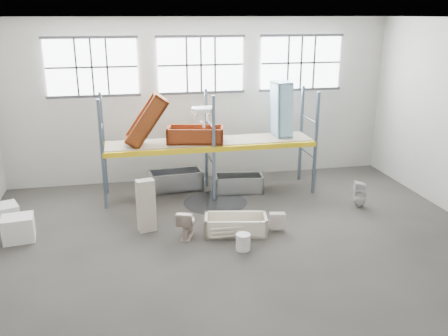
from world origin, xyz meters
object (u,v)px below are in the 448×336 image
object	(u,v)px
bathtub_beige	(236,225)
bucket	(243,242)
blue_tub_upright	(281,109)
toilet_white	(360,194)
carton_near	(18,228)
cistern_tall	(146,206)
rust_tub_flat	(195,135)
steel_tub_left	(176,180)
steel_tub_right	(239,184)
toilet_beige	(187,223)

from	to	relation	value
bathtub_beige	bucket	distance (m)	0.87
bucket	blue_tub_upright	bearing A→B (deg)	61.57
bathtub_beige	toilet_white	world-z (taller)	toilet_white
carton_near	blue_tub_upright	bearing A→B (deg)	18.16
cistern_tall	bucket	bearing A→B (deg)	-47.86
toilet_white	rust_tub_flat	world-z (taller)	rust_tub_flat
rust_tub_flat	blue_tub_upright	size ratio (longest dim) A/B	0.97
rust_tub_flat	carton_near	xyz separation A→B (m)	(-4.52, -2.08, -1.52)
blue_tub_upright	bucket	bearing A→B (deg)	-118.43
steel_tub_left	rust_tub_flat	distance (m)	1.73
steel_tub_right	bucket	size ratio (longest dim) A/B	3.69
blue_tub_upright	toilet_white	bearing A→B (deg)	-51.61
bathtub_beige	bucket	bearing A→B (deg)	-81.33
bathtub_beige	rust_tub_flat	xyz separation A→B (m)	(-0.54, 2.75, 1.60)
toilet_white	blue_tub_upright	bearing A→B (deg)	-126.18
toilet_beige	bathtub_beige	bearing A→B (deg)	-163.05
toilet_beige	steel_tub_left	xyz separation A→B (m)	(0.09, 3.27, -0.06)
bathtub_beige	blue_tub_upright	distance (m)	4.25
steel_tub_right	rust_tub_flat	distance (m)	2.01
cistern_tall	toilet_white	distance (m)	5.83
steel_tub_right	blue_tub_upright	bearing A→B (deg)	11.25
toilet_white	steel_tub_right	size ratio (longest dim) A/B	0.52
toilet_beige	cistern_tall	size ratio (longest dim) A/B	0.53
toilet_beige	steel_tub_right	xyz separation A→B (m)	(1.91, 2.68, -0.09)
steel_tub_right	blue_tub_upright	xyz separation A→B (m)	(1.34, 0.27, 2.14)
bathtub_beige	carton_near	distance (m)	5.11
toilet_beige	blue_tub_upright	xyz separation A→B (m)	(3.25, 2.94, 2.05)
bucket	toilet_beige	bearing A→B (deg)	140.57
toilet_beige	steel_tub_left	size ratio (longest dim) A/B	0.44
bathtub_beige	rust_tub_flat	distance (m)	3.23
toilet_white	carton_near	bearing A→B (deg)	-72.90
bathtub_beige	toilet_beige	distance (m)	1.19
steel_tub_left	toilet_beige	bearing A→B (deg)	-91.62
bathtub_beige	blue_tub_upright	xyz separation A→B (m)	(2.07, 3.01, 2.17)
toilet_white	blue_tub_upright	distance (m)	3.34
toilet_white	rust_tub_flat	xyz separation A→B (m)	(-4.26, 1.82, 1.45)
toilet_beige	carton_near	world-z (taller)	toilet_beige
steel_tub_left	steel_tub_right	distance (m)	1.91
cistern_tall	blue_tub_upright	distance (m)	5.12
cistern_tall	rust_tub_flat	world-z (taller)	rust_tub_flat
steel_tub_right	carton_near	world-z (taller)	carton_near
toilet_beige	carton_near	xyz separation A→B (m)	(-3.88, 0.60, -0.05)
bathtub_beige	cistern_tall	distance (m)	2.22
toilet_white	steel_tub_left	bearing A→B (deg)	-101.19
cistern_tall	steel_tub_left	xyz separation A→B (m)	(1.01, 2.74, -0.37)
rust_tub_flat	blue_tub_upright	world-z (taller)	blue_tub_upright
toilet_beige	carton_near	bearing A→B (deg)	11.55
bathtub_beige	steel_tub_right	distance (m)	2.84
steel_tub_left	steel_tub_right	world-z (taller)	steel_tub_left
bathtub_beige	toilet_white	size ratio (longest dim) A/B	2.04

